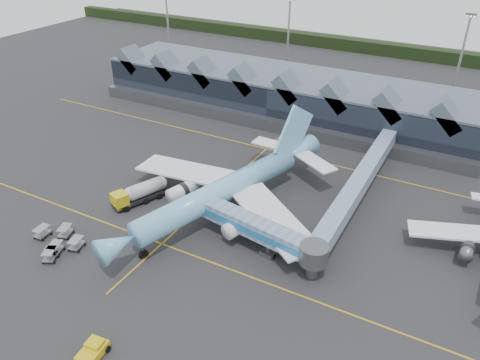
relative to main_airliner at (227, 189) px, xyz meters
The scene contains 10 objects.
ground 7.45m from the main_airliner, 134.40° to the right, with size 260.00×260.00×0.00m, color #272729.
taxi_stripes 8.27m from the main_airliner, 127.03° to the left, with size 120.00×60.00×0.01m.
tree_line_far 105.76m from the main_airliner, 92.31° to the left, with size 260.00×4.00×4.00m, color black.
terminal 44.00m from the main_airliner, 102.24° to the left, with size 90.00×22.25×12.52m.
light_masts 61.35m from the main_airliner, 74.02° to the left, with size 132.40×42.56×22.45m.
main_airliner is the anchor object (origin of this frame).
jet_bridge 12.13m from the main_airliner, 34.62° to the right, with size 23.04×6.76×5.34m.
fuel_truck 15.28m from the main_airliner, 162.29° to the right, with size 5.89×9.93×3.39m.
pushback_tug 32.61m from the main_airliner, 87.76° to the right, with size 2.92×4.26×1.80m.
baggage_carts 26.83m from the main_airliner, 130.51° to the right, with size 8.54×7.89×1.69m.
Camera 1 is at (37.01, -51.04, 44.11)m, focal length 35.00 mm.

